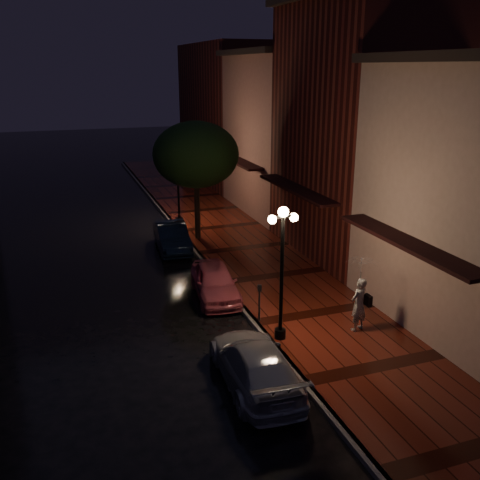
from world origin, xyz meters
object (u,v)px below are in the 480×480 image
object	(u,v)px
street_tree	(196,157)
parking_meter	(259,299)
pink_car	(215,282)
streetlamp_far	(178,179)
streetlamp_near	(282,266)
woman_with_umbrella	(360,282)
navy_car	(172,237)
silver_car	(255,364)

from	to	relation	value
street_tree	parking_meter	xyz separation A→B (m)	(-0.46, -9.66, -3.29)
street_tree	pink_car	bearing A→B (deg)	-99.81
street_tree	streetlamp_far	bearing A→B (deg)	94.91
streetlamp_near	woman_with_umbrella	xyz separation A→B (m)	(2.61, -0.31, -0.78)
street_tree	navy_car	xyz separation A→B (m)	(-1.54, -0.98, -3.59)
streetlamp_near	woman_with_umbrella	bearing A→B (deg)	-6.78
navy_car	pink_car	bearing A→B (deg)	-83.05
woman_with_umbrella	silver_car	bearing A→B (deg)	0.74
streetlamp_far	silver_car	size ratio (longest dim) A/B	0.97
navy_car	woman_with_umbrella	world-z (taller)	woman_with_umbrella
parking_meter	street_tree	bearing A→B (deg)	96.51
streetlamp_far	silver_car	world-z (taller)	streetlamp_far
streetlamp_near	pink_car	distance (m)	4.56
streetlamp_near	navy_car	distance (m)	10.27
streetlamp_near	pink_car	world-z (taller)	streetlamp_near
navy_car	woman_with_umbrella	size ratio (longest dim) A/B	1.56
streetlamp_far	silver_car	distance (m)	16.20
streetlamp_near	silver_car	bearing A→B (deg)	-128.92
streetlamp_far	woman_with_umbrella	xyz separation A→B (m)	(2.61, -14.31, -0.78)
street_tree	navy_car	world-z (taller)	street_tree
pink_car	streetlamp_near	bearing A→B (deg)	-70.58
navy_car	street_tree	bearing A→B (deg)	36.38
pink_car	woman_with_umbrella	bearing A→B (deg)	-44.38
pink_car	silver_car	size ratio (longest dim) A/B	0.85
navy_car	streetlamp_far	bearing A→B (deg)	75.99
streetlamp_near	parking_meter	bearing A→B (deg)	98.57
woman_with_umbrella	parking_meter	world-z (taller)	woman_with_umbrella
streetlamp_near	silver_car	size ratio (longest dim) A/B	0.97
streetlamp_near	parking_meter	world-z (taller)	streetlamp_near
street_tree	silver_car	size ratio (longest dim) A/B	1.31
woman_with_umbrella	navy_car	bearing A→B (deg)	-90.33
streetlamp_far	navy_car	world-z (taller)	streetlamp_far
streetlamp_far	parking_meter	xyz separation A→B (m)	(-0.20, -12.67, -1.65)
pink_car	navy_car	distance (m)	6.01
street_tree	woman_with_umbrella	xyz separation A→B (m)	(2.35, -11.30, -2.43)
woman_with_umbrella	parking_meter	bearing A→B (deg)	-51.23
streetlamp_near	navy_car	size ratio (longest dim) A/B	1.09
street_tree	parking_meter	bearing A→B (deg)	-92.72
streetlamp_near	parking_meter	size ratio (longest dim) A/B	3.26
streetlamp_far	woman_with_umbrella	bearing A→B (deg)	-79.65
streetlamp_far	parking_meter	distance (m)	12.78
navy_car	parking_meter	world-z (taller)	parking_meter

